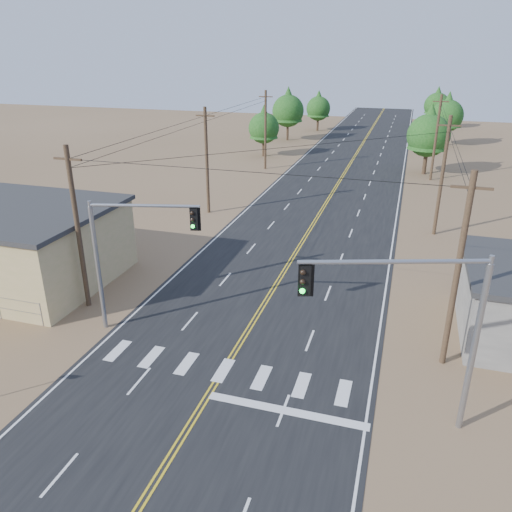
% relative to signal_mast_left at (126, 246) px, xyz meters
% --- Properties ---
extents(ground, '(220.00, 220.00, 0.00)m').
position_rel_signal_mast_left_xyz_m(ground, '(6.37, -10.40, -5.09)').
color(ground, '#8B6A4A').
rests_on(ground, ground).
extents(road, '(15.00, 200.00, 0.02)m').
position_rel_signal_mast_left_xyz_m(road, '(6.37, 19.60, -5.08)').
color(road, black).
rests_on(road, ground).
extents(utility_pole_left_near, '(1.80, 0.30, 10.00)m').
position_rel_signal_mast_left_xyz_m(utility_pole_left_near, '(-4.13, 1.60, 0.03)').
color(utility_pole_left_near, '#4C3826').
rests_on(utility_pole_left_near, ground).
extents(utility_pole_left_mid, '(1.80, 0.30, 10.00)m').
position_rel_signal_mast_left_xyz_m(utility_pole_left_mid, '(-4.13, 21.60, 0.03)').
color(utility_pole_left_mid, '#4C3826').
rests_on(utility_pole_left_mid, ground).
extents(utility_pole_left_far, '(1.80, 0.30, 10.00)m').
position_rel_signal_mast_left_xyz_m(utility_pole_left_far, '(-4.13, 41.60, 0.03)').
color(utility_pole_left_far, '#4C3826').
rests_on(utility_pole_left_far, ground).
extents(utility_pole_right_near, '(1.80, 0.30, 10.00)m').
position_rel_signal_mast_left_xyz_m(utility_pole_right_near, '(16.87, 1.60, 0.03)').
color(utility_pole_right_near, '#4C3826').
rests_on(utility_pole_right_near, ground).
extents(utility_pole_right_mid, '(1.80, 0.30, 10.00)m').
position_rel_signal_mast_left_xyz_m(utility_pole_right_mid, '(16.87, 21.60, 0.03)').
color(utility_pole_right_mid, '#4C3826').
rests_on(utility_pole_right_mid, ground).
extents(utility_pole_right_far, '(1.80, 0.30, 10.00)m').
position_rel_signal_mast_left_xyz_m(utility_pole_right_far, '(16.87, 41.60, 0.03)').
color(utility_pole_right_far, '#4C3826').
rests_on(utility_pole_right_far, ground).
extents(signal_mast_left, '(5.78, 1.65, 7.56)m').
position_rel_signal_mast_left_xyz_m(signal_mast_left, '(0.00, 0.00, 0.00)').
color(signal_mast_left, gray).
rests_on(signal_mast_left, ground).
extents(signal_mast_right, '(6.95, 2.54, 7.91)m').
position_rel_signal_mast_left_xyz_m(signal_mast_right, '(15.35, -3.85, 0.32)').
color(signal_mast_right, gray).
rests_on(signal_mast_right, ground).
extents(tree_left_near, '(4.46, 4.46, 7.43)m').
position_rel_signal_mast_left_xyz_m(tree_left_near, '(-6.66, 49.57, -0.55)').
color(tree_left_near, '#3F2D1E').
rests_on(tree_left_near, ground).
extents(tree_left_mid, '(5.38, 5.38, 8.97)m').
position_rel_signal_mast_left_xyz_m(tree_left_mid, '(-6.58, 64.12, 0.41)').
color(tree_left_mid, '#3F2D1E').
rests_on(tree_left_mid, ground).
extents(tree_left_far, '(4.54, 4.54, 7.57)m').
position_rel_signal_mast_left_xyz_m(tree_left_far, '(-3.55, 76.27, -0.46)').
color(tree_left_far, '#3F2D1E').
rests_on(tree_left_far, ground).
extents(tree_right_near, '(5.27, 5.27, 8.78)m').
position_rel_signal_mast_left_xyz_m(tree_right_near, '(16.11, 44.73, 0.28)').
color(tree_right_near, '#3F2D1E').
rests_on(tree_right_near, ground).
extents(tree_right_mid, '(5.16, 5.16, 8.60)m').
position_rel_signal_mast_left_xyz_m(tree_right_mid, '(19.20, 66.63, 0.17)').
color(tree_right_mid, '#3F2D1E').
rests_on(tree_right_mid, ground).
extents(tree_right_far, '(4.84, 4.84, 8.07)m').
position_rel_signal_mast_left_xyz_m(tree_right_far, '(18.19, 86.03, -0.15)').
color(tree_right_far, '#3F2D1E').
rests_on(tree_right_far, ground).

